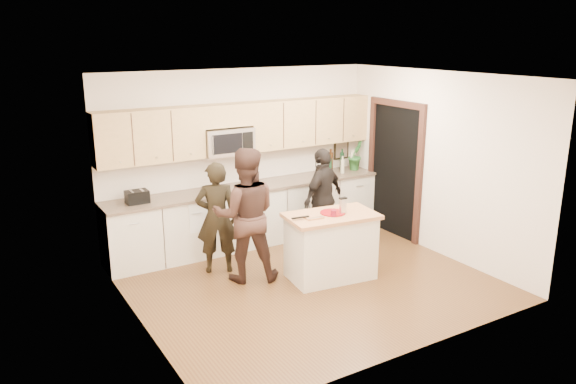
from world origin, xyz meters
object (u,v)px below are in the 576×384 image
island (331,246)px  woman_right (323,198)px  woman_left (217,218)px  woman_center (245,215)px  toaster (137,197)px

island → woman_right: (0.59, 1.05, 0.32)m
woman_left → woman_right: size_ratio=1.01×
woman_center → woman_right: bearing=-138.9°
island → woman_right: size_ratio=0.82×
island → toaster: toaster is taller
woman_left → woman_right: bearing=-155.7°
woman_left → woman_center: (0.22, -0.44, 0.12)m
toaster → woman_left: bearing=-39.6°
island → woman_center: woman_center is taller
toaster → woman_left: size_ratio=0.19×
island → woman_center: 1.22m
woman_center → woman_right: woman_center is taller
island → woman_center: (-0.99, 0.55, 0.45)m
woman_center → island: bearing=174.5°
toaster → woman_center: (1.09, -1.15, -0.13)m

